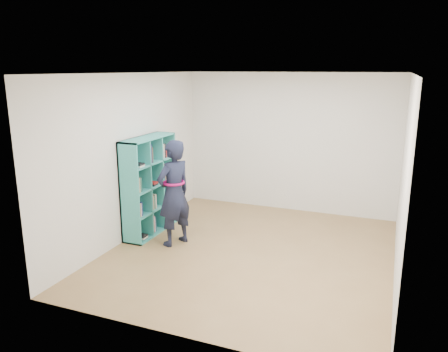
% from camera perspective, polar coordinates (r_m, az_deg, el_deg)
% --- Properties ---
extents(floor, '(4.50, 4.50, 0.00)m').
position_cam_1_polar(floor, '(6.60, 3.46, -9.95)').
color(floor, olive).
rests_on(floor, ground).
extents(ceiling, '(4.50, 4.50, 0.00)m').
position_cam_1_polar(ceiling, '(6.04, 3.82, 13.25)').
color(ceiling, white).
rests_on(ceiling, wall_back).
extents(wall_left, '(0.02, 4.50, 2.60)m').
position_cam_1_polar(wall_left, '(7.05, -12.01, 2.43)').
color(wall_left, silver).
rests_on(wall_left, floor).
extents(wall_right, '(0.02, 4.50, 2.60)m').
position_cam_1_polar(wall_right, '(5.90, 22.41, -0.55)').
color(wall_right, silver).
rests_on(wall_right, floor).
extents(wall_back, '(4.00, 0.02, 2.60)m').
position_cam_1_polar(wall_back, '(8.32, 8.48, 4.30)').
color(wall_back, silver).
rests_on(wall_back, floor).
extents(wall_front, '(4.00, 0.02, 2.60)m').
position_cam_1_polar(wall_front, '(4.19, -6.06, -5.22)').
color(wall_front, silver).
rests_on(wall_front, floor).
extents(bookshelf, '(0.35, 1.20, 1.60)m').
position_cam_1_polar(bookshelf, '(7.25, -9.91, -1.36)').
color(bookshelf, teal).
rests_on(bookshelf, floor).
extents(person, '(0.60, 0.70, 1.64)m').
position_cam_1_polar(person, '(6.68, -6.55, -2.23)').
color(person, black).
rests_on(person, floor).
extents(smartphone, '(0.03, 0.11, 0.14)m').
position_cam_1_polar(smartphone, '(6.82, -6.73, -0.96)').
color(smartphone, silver).
rests_on(smartphone, person).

